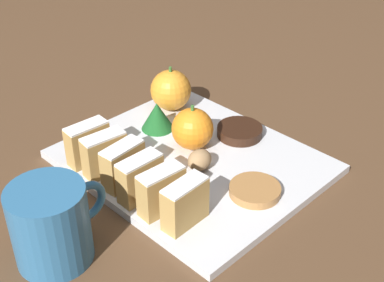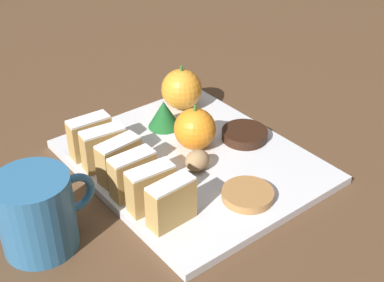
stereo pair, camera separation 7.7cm
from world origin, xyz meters
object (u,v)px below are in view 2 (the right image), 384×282
(orange_near, at_px, (195,129))
(chocolate_cookie, at_px, (245,134))
(walnut, at_px, (197,160))
(coffee_mug, at_px, (38,213))
(orange_far, at_px, (182,89))

(orange_near, bearing_deg, chocolate_cookie, -21.92)
(walnut, distance_m, coffee_mug, 0.24)
(orange_near, height_order, orange_far, orange_far)
(walnut, bearing_deg, orange_far, 59.56)
(orange_near, relative_size, walnut, 1.91)
(walnut, relative_size, chocolate_cookie, 0.52)
(orange_near, bearing_deg, walnut, -125.19)
(orange_far, xyz_separation_m, walnut, (-0.09, -0.16, -0.02))
(orange_near, xyz_separation_m, walnut, (-0.03, -0.05, -0.02))
(coffee_mug, bearing_deg, walnut, -2.03)
(coffee_mug, bearing_deg, chocolate_cookie, 1.59)
(orange_far, bearing_deg, walnut, -120.44)
(orange_near, relative_size, coffee_mug, 0.58)
(walnut, xyz_separation_m, coffee_mug, (-0.24, 0.01, 0.02))
(walnut, xyz_separation_m, chocolate_cookie, (0.11, 0.02, -0.01))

